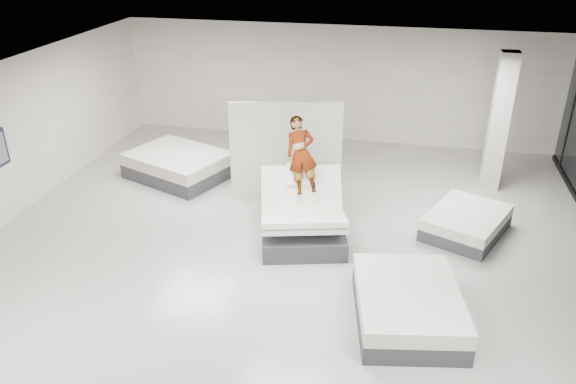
{
  "coord_description": "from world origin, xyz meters",
  "views": [
    {
      "loc": [
        1.93,
        -8.21,
        5.72
      ],
      "look_at": [
        -0.13,
        1.25,
        1.0
      ],
      "focal_mm": 35.0,
      "sensor_mm": 36.0,
      "label": 1
    }
  ],
  "objects_px": {
    "person": "(301,170)",
    "remote": "(314,185)",
    "divider_panel": "(286,151)",
    "hero_bed": "(302,218)",
    "column": "(499,123)",
    "flat_bed_right_far": "(466,223)",
    "flat_bed_left_far": "(178,165)",
    "flat_bed_right_near": "(408,305)"
  },
  "relations": [
    {
      "from": "hero_bed",
      "to": "flat_bed_left_far",
      "type": "relative_size",
      "value": 0.9
    },
    {
      "from": "hero_bed",
      "to": "person",
      "type": "distance_m",
      "value": 0.95
    },
    {
      "from": "person",
      "to": "flat_bed_left_far",
      "type": "height_order",
      "value": "person"
    },
    {
      "from": "remote",
      "to": "person",
      "type": "bearing_deg",
      "value": 122.15
    },
    {
      "from": "remote",
      "to": "column",
      "type": "bearing_deg",
      "value": 25.82
    },
    {
      "from": "person",
      "to": "column",
      "type": "distance_m",
      "value": 4.88
    },
    {
      "from": "remote",
      "to": "column",
      "type": "xyz_separation_m",
      "value": [
        3.65,
        3.13,
        0.46
      ]
    },
    {
      "from": "divider_panel",
      "to": "column",
      "type": "distance_m",
      "value": 4.82
    },
    {
      "from": "divider_panel",
      "to": "flat_bed_right_far",
      "type": "bearing_deg",
      "value": -27.34
    },
    {
      "from": "divider_panel",
      "to": "person",
      "type": "bearing_deg",
      "value": -80.83
    },
    {
      "from": "flat_bed_right_far",
      "to": "column",
      "type": "distance_m",
      "value": 2.79
    },
    {
      "from": "person",
      "to": "flat_bed_right_far",
      "type": "xyz_separation_m",
      "value": [
        3.28,
        0.51,
        -1.07
      ]
    },
    {
      "from": "flat_bed_right_far",
      "to": "column",
      "type": "xyz_separation_m",
      "value": [
        0.67,
        2.34,
        1.36
      ]
    },
    {
      "from": "flat_bed_right_near",
      "to": "divider_panel",
      "type": "bearing_deg",
      "value": 125.75
    },
    {
      "from": "person",
      "to": "remote",
      "type": "distance_m",
      "value": 0.44
    },
    {
      "from": "remote",
      "to": "flat_bed_right_far",
      "type": "bearing_deg",
      "value": 0.04
    },
    {
      "from": "hero_bed",
      "to": "divider_panel",
      "type": "bearing_deg",
      "value": 112.25
    },
    {
      "from": "remote",
      "to": "hero_bed",
      "type": "bearing_deg",
      "value": 178.48
    },
    {
      "from": "remote",
      "to": "divider_panel",
      "type": "xyz_separation_m",
      "value": [
        -0.91,
        1.65,
        -0.02
      ]
    },
    {
      "from": "hero_bed",
      "to": "flat_bed_right_near",
      "type": "bearing_deg",
      "value": -46.14
    },
    {
      "from": "person",
      "to": "flat_bed_left_far",
      "type": "bearing_deg",
      "value": 136.49
    },
    {
      "from": "person",
      "to": "flat_bed_right_far",
      "type": "height_order",
      "value": "person"
    },
    {
      "from": "remote",
      "to": "flat_bed_right_near",
      "type": "height_order",
      "value": "remote"
    },
    {
      "from": "remote",
      "to": "flat_bed_right_near",
      "type": "bearing_deg",
      "value": -64.61
    },
    {
      "from": "column",
      "to": "flat_bed_right_near",
      "type": "bearing_deg",
      "value": -108.1
    },
    {
      "from": "divider_panel",
      "to": "column",
      "type": "relative_size",
      "value": 0.77
    },
    {
      "from": "hero_bed",
      "to": "column",
      "type": "height_order",
      "value": "column"
    },
    {
      "from": "flat_bed_left_far",
      "to": "person",
      "type": "bearing_deg",
      "value": -28.74
    },
    {
      "from": "flat_bed_left_far",
      "to": "column",
      "type": "distance_m",
      "value": 7.56
    },
    {
      "from": "divider_panel",
      "to": "column",
      "type": "bearing_deg",
      "value": 3.14
    },
    {
      "from": "divider_panel",
      "to": "flat_bed_right_far",
      "type": "distance_m",
      "value": 4.08
    },
    {
      "from": "flat_bed_right_far",
      "to": "flat_bed_left_far",
      "type": "distance_m",
      "value": 6.85
    },
    {
      "from": "person",
      "to": "flat_bed_right_near",
      "type": "distance_m",
      "value": 3.5
    },
    {
      "from": "remote",
      "to": "column",
      "type": "distance_m",
      "value": 4.83
    },
    {
      "from": "flat_bed_left_far",
      "to": "column",
      "type": "bearing_deg",
      "value": 7.5
    },
    {
      "from": "hero_bed",
      "to": "column",
      "type": "relative_size",
      "value": 0.76
    },
    {
      "from": "column",
      "to": "person",
      "type": "bearing_deg",
      "value": -144.24
    },
    {
      "from": "remote",
      "to": "divider_panel",
      "type": "relative_size",
      "value": 0.06
    },
    {
      "from": "person",
      "to": "divider_panel",
      "type": "relative_size",
      "value": 0.62
    },
    {
      "from": "person",
      "to": "column",
      "type": "bearing_deg",
      "value": 20.98
    },
    {
      "from": "flat_bed_right_far",
      "to": "flat_bed_right_near",
      "type": "bearing_deg",
      "value": -109.65
    },
    {
      "from": "flat_bed_right_near",
      "to": "flat_bed_left_far",
      "type": "relative_size",
      "value": 0.85
    }
  ]
}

